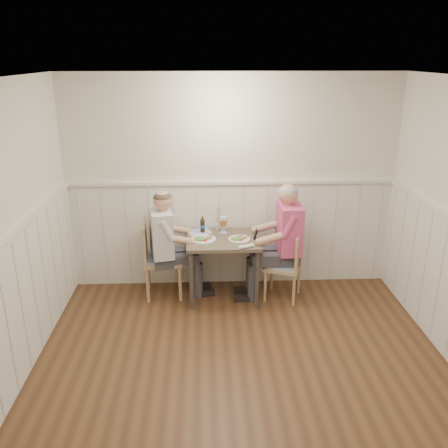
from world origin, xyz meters
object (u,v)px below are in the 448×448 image
dining_table (223,247)px  man_in_pink (284,250)px  diner_cream (166,253)px  beer_bottle (202,225)px  grass_vase (217,217)px  chair_right (288,263)px  chair_left (158,256)px

dining_table → man_in_pink: bearing=-2.2°
diner_cream → man_in_pink: bearing=-1.8°
beer_bottle → grass_vase: 0.21m
dining_table → man_in_pink: size_ratio=0.59×
beer_bottle → grass_vase: (0.18, 0.10, 0.07)m
chair_right → man_in_pink: (-0.04, 0.05, 0.14)m
diner_cream → beer_bottle: diner_cream is taller
diner_cream → beer_bottle: size_ratio=6.70×
dining_table → chair_left: size_ratio=0.90×
chair_left → man_in_pink: bearing=-3.9°
grass_vase → chair_right: bearing=-25.5°
chair_right → man_in_pink: man_in_pink is taller
diner_cream → grass_vase: bearing=25.6°
chair_right → chair_left: 1.54m
beer_bottle → man_in_pink: bearing=-14.1°
chair_left → dining_table: bearing=-5.3°
chair_left → grass_vase: 0.85m
dining_table → chair_right: chair_right is taller
dining_table → chair_left: chair_left is taller
chair_left → beer_bottle: bearing=14.7°
chair_right → man_in_pink: bearing=124.4°
dining_table → diner_cream: diner_cream is taller
chair_right → diner_cream: (-1.43, 0.10, 0.11)m
chair_right → man_in_pink: size_ratio=0.59×
beer_bottle → grass_vase: size_ratio=0.58×
chair_left → grass_vase: grass_vase is taller
dining_table → chair_right: 0.78m
man_in_pink → grass_vase: 0.91m
man_in_pink → beer_bottle: man_in_pink is taller
dining_table → chair_left: (-0.78, 0.07, -0.14)m
chair_right → grass_vase: (-0.82, 0.39, 0.45)m
grass_vase → man_in_pink: bearing=-23.4°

